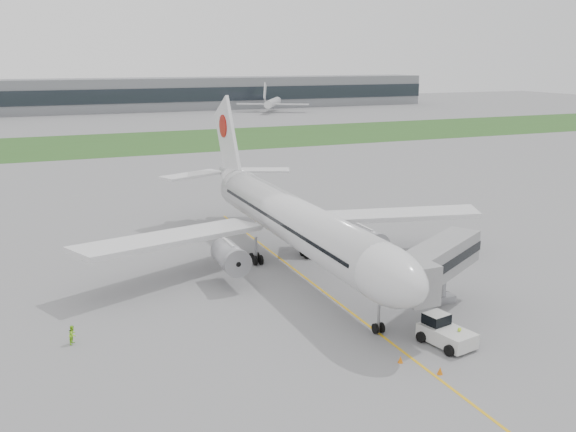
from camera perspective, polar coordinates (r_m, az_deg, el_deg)
name	(u,v)px	position (r m, az deg, el deg)	size (l,w,h in m)	color
ground	(307,279)	(68.74, 1.66, -5.59)	(600.00, 600.00, 0.00)	slate
apron_markings	(327,294)	(64.50, 3.50, -6.95)	(70.00, 70.00, 0.04)	gold
grass_strip	(128,143)	(182.47, -14.04, 6.30)	(600.00, 50.00, 0.02)	#2D531F
terminal_building	(86,96)	(290.59, -17.52, 10.17)	(320.00, 22.30, 14.00)	slate
airliner	(289,217)	(71.39, 0.10, -0.09)	(48.13, 53.95, 17.88)	silver
pushback_tug	(444,331)	(55.06, 13.70, -9.92)	(3.84, 4.99, 2.33)	silver
jet_bridge	(434,264)	(58.83, 12.89, -4.18)	(13.53, 10.85, 6.80)	gray
safety_cone_left	(400,359)	(51.49, 9.97, -12.44)	(0.41, 0.41, 0.56)	orange
safety_cone_right	(440,371)	(50.38, 13.36, -13.22)	(0.43, 0.43, 0.59)	orange
ground_crew_near	(458,338)	(54.68, 14.90, -10.41)	(0.63, 0.42, 1.74)	#CCFF2A
ground_crew_far	(73,335)	(56.46, -18.59, -9.96)	(0.77, 0.60, 1.59)	#97E526
distant_aircraft_right	(273,112)	(278.25, -1.36, 9.21)	(30.94, 27.30, 11.83)	silver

